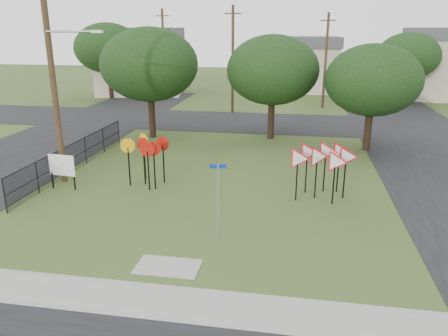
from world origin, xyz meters
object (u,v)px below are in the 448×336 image
Objects in this scene: stop_sign_cluster at (147,150)px; yield_sign_cluster at (324,158)px; info_board at (62,167)px; street_name_sign at (218,196)px.

stop_sign_cluster is 0.74× the size of yield_sign_cluster.
info_board is at bearing -161.78° from stop_sign_cluster.
street_name_sign is 6.51m from stop_sign_cluster.
street_name_sign reaches higher than stop_sign_cluster.
yield_sign_cluster is 1.88× the size of info_board.
info_board is (-11.76, -1.06, -0.69)m from yield_sign_cluster.
street_name_sign reaches higher than yield_sign_cluster.
info_board is at bearing -174.83° from yield_sign_cluster.
stop_sign_cluster is 8.09m from yield_sign_cluster.
stop_sign_cluster is at bearing 131.35° from street_name_sign.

